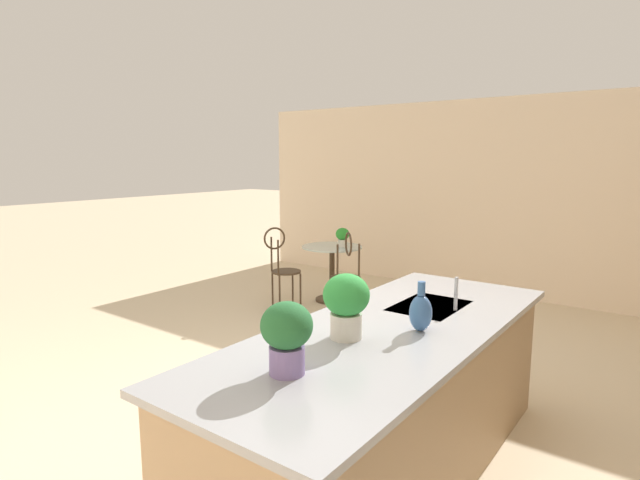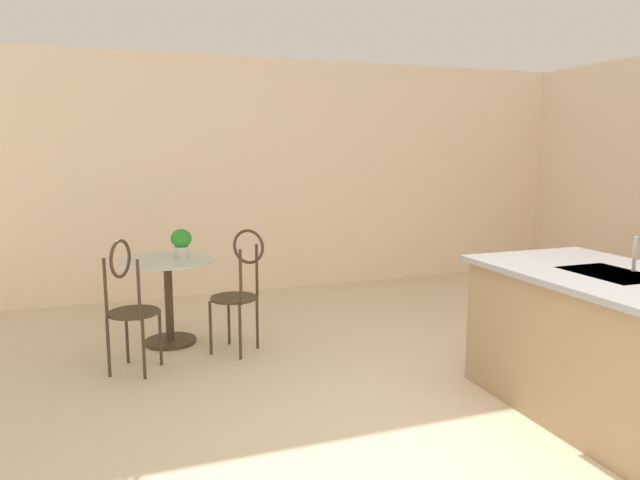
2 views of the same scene
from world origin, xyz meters
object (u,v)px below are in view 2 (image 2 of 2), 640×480
(bistro_table, at_px, (169,293))
(chair_near_window, at_px, (129,300))
(chair_by_island, at_px, (239,285))
(potted_plant_on_table, at_px, (181,241))

(bistro_table, xyz_separation_m, chair_near_window, (0.62, -0.34, 0.13))
(bistro_table, height_order, chair_by_island, chair_by_island)
(chair_by_island, bearing_deg, chair_near_window, -78.44)
(chair_near_window, relative_size, potted_plant_on_table, 4.15)
(potted_plant_on_table, bearing_deg, chair_near_window, -34.76)
(chair_near_window, bearing_deg, potted_plant_on_table, 145.24)
(chair_near_window, xyz_separation_m, chair_by_island, (-0.18, 0.87, 0.00))
(chair_near_window, relative_size, chair_by_island, 1.00)
(chair_near_window, bearing_deg, chair_by_island, 101.56)
(chair_by_island, relative_size, potted_plant_on_table, 4.15)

